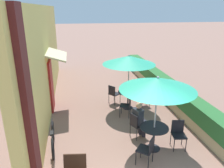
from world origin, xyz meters
TOP-DOWN VIEW (x-y plane):
  - cafe_facade_wall at (-2.54, 5.83)m, footprint 0.98×11.92m
  - planter_hedge at (2.75, 5.86)m, footprint 0.60×10.92m
  - patio_table_near at (0.80, 1.88)m, footprint 0.85×0.85m
  - patio_umbrella_near at (0.80, 1.88)m, footprint 2.15×2.15m
  - cafe_chair_near_left at (1.57, 1.83)m, footprint 0.46×0.46m
  - cafe_chair_near_right at (0.46, 2.57)m, footprint 0.52×0.52m
  - seated_patron_near_right at (0.56, 2.61)m, footprint 0.49×0.44m
  - cafe_chair_near_back at (0.38, 1.24)m, footprint 0.56×0.56m
  - patio_table_mid at (0.77, 4.83)m, footprint 0.85×0.85m
  - patio_umbrella_mid at (0.77, 4.83)m, footprint 2.15×2.15m
  - cafe_chair_mid_left at (0.24, 5.39)m, footprint 0.56×0.56m
  - cafe_chair_mid_right at (0.54, 4.09)m, footprint 0.52×0.52m
  - cafe_chair_mid_back at (1.52, 5.00)m, footprint 0.45×0.45m
  - bicycle_leaning at (-2.20, 2.46)m, footprint 0.17×1.64m

SIDE VIEW (x-z plane):
  - bicycle_leaning at x=-2.20m, z-range -0.03..0.69m
  - cafe_chair_near_left at x=1.57m, z-range 0.08..0.95m
  - cafe_chair_near_right at x=0.46m, z-range 0.08..0.95m
  - cafe_chair_near_back at x=0.38m, z-range 0.08..0.95m
  - cafe_chair_mid_left at x=0.24m, z-range 0.08..0.95m
  - cafe_chair_mid_right at x=0.54m, z-range 0.08..0.95m
  - cafe_chair_mid_back at x=1.52m, z-range 0.08..0.95m
  - planter_hedge at x=2.75m, z-range 0.03..1.04m
  - patio_table_near at x=0.80m, z-range 0.19..0.94m
  - patio_table_mid at x=0.77m, z-range 0.19..0.94m
  - seated_patron_near_right at x=0.56m, z-range 0.06..1.31m
  - cafe_facade_wall at x=-2.54m, z-range -0.01..4.19m
  - patio_umbrella_near at x=0.80m, z-range 0.95..3.29m
  - patio_umbrella_mid at x=0.77m, z-range 0.95..3.29m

